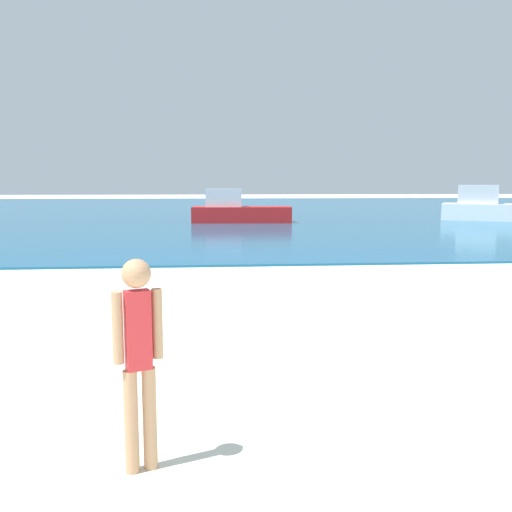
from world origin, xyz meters
The scene contains 4 objects.
water centered at (0.00, 42.87, 0.03)m, with size 160.00×60.00×0.06m, color #14567F.
person_standing centered at (-1.62, 3.43, 0.87)m, with size 0.33×0.20×1.53m.
boat_near centered at (0.29, 27.41, 0.65)m, with size 5.09×1.86×1.70m.
boat_far centered at (14.01, 27.66, 0.72)m, with size 5.78×4.18×1.90m.
Camera 1 is at (-1.11, -0.27, 2.03)m, focal length 38.07 mm.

